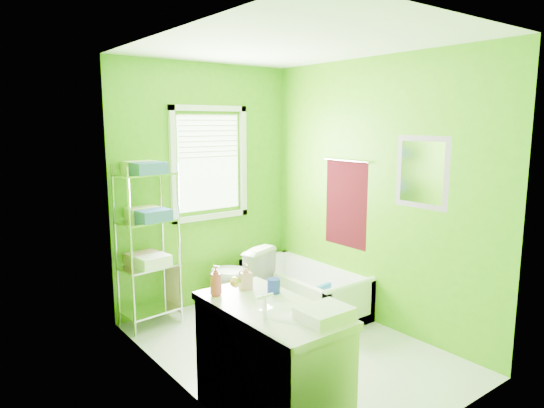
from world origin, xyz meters
TOP-DOWN VIEW (x-y plane):
  - ground at (0.00, 0.00)m, footprint 2.90×2.90m
  - room_envelope at (0.00, 0.00)m, footprint 2.14×2.94m
  - window at (0.05, 1.42)m, footprint 0.92×0.05m
  - door at (-1.04, -1.00)m, footprint 0.09×0.80m
  - right_wall_decor at (1.04, -0.02)m, footprint 0.04×1.48m
  - bathtub at (0.71, 0.61)m, footprint 0.67×1.44m
  - toilet at (0.13, 1.02)m, footprint 0.62×0.81m
  - vanity at (-0.78, -0.76)m, footprint 0.56×1.09m
  - wire_shelf_unit at (-0.75, 1.24)m, footprint 0.57×0.46m

SIDE VIEW (x-z plane):
  - ground at x=0.00m, z-range 0.00..0.00m
  - bathtub at x=0.71m, z-range -0.08..0.38m
  - toilet at x=0.13m, z-range 0.00..0.73m
  - vanity at x=-0.78m, z-range -0.08..0.95m
  - wire_shelf_unit at x=-0.75m, z-range 0.18..1.80m
  - door at x=-1.04m, z-range 0.00..2.00m
  - right_wall_decor at x=1.04m, z-range 0.74..1.91m
  - room_envelope at x=0.00m, z-range 0.24..2.86m
  - window at x=0.05m, z-range 1.00..2.22m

